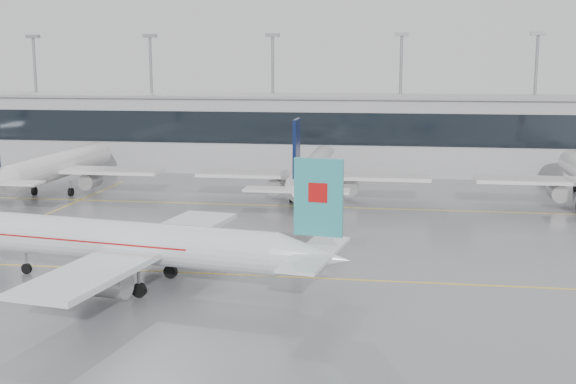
# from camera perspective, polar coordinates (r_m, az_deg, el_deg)

# --- Properties ---
(ground) EXTENTS (320.00, 320.00, 0.00)m
(ground) POSITION_cam_1_polar(r_m,az_deg,el_deg) (60.47, -1.68, -6.65)
(ground) COLOR slate
(ground) RESTS_ON ground
(taxi_line_main) EXTENTS (120.00, 0.25, 0.01)m
(taxi_line_main) POSITION_cam_1_polar(r_m,az_deg,el_deg) (60.46, -1.68, -6.64)
(taxi_line_main) COLOR yellow
(taxi_line_main) RESTS_ON ground
(taxi_line_north) EXTENTS (120.00, 0.25, 0.01)m
(taxi_line_north) POSITION_cam_1_polar(r_m,az_deg,el_deg) (89.31, 1.70, -1.16)
(taxi_line_north) COLOR yellow
(taxi_line_north) RESTS_ON ground
(taxi_line_cross) EXTENTS (0.25, 60.00, 0.01)m
(taxi_line_cross) POSITION_cam_1_polar(r_m,az_deg,el_deg) (84.30, -20.31, -2.47)
(taxi_line_cross) COLOR yellow
(taxi_line_cross) RESTS_ON ground
(terminal) EXTENTS (180.00, 15.00, 12.00)m
(terminal) POSITION_cam_1_polar(r_m,az_deg,el_deg) (119.98, 3.52, 4.61)
(terminal) COLOR #A4A4A8
(terminal) RESTS_ON ground
(terminal_glass) EXTENTS (180.00, 0.20, 5.00)m
(terminal_glass) POSITION_cam_1_polar(r_m,az_deg,el_deg) (112.35, 3.20, 5.01)
(terminal_glass) COLOR black
(terminal_glass) RESTS_ON ground
(terminal_roof) EXTENTS (182.00, 16.00, 0.40)m
(terminal_roof) POSITION_cam_1_polar(r_m,az_deg,el_deg) (119.55, 3.56, 7.57)
(terminal_roof) COLOR gray
(terminal_roof) RESTS_ON ground
(light_masts) EXTENTS (156.40, 1.00, 22.60)m
(light_masts) POSITION_cam_1_polar(r_m,az_deg,el_deg) (125.48, 3.80, 8.21)
(light_masts) COLOR gray
(light_masts) RESTS_ON ground
(air_canada_jet) EXTENTS (34.88, 27.75, 10.79)m
(air_canada_jet) POSITION_cam_1_polar(r_m,az_deg,el_deg) (58.13, -11.56, -4.06)
(air_canada_jet) COLOR silver
(air_canada_jet) RESTS_ON ground
(parked_jet_b) EXTENTS (29.64, 36.96, 11.72)m
(parked_jet_b) POSITION_cam_1_polar(r_m,az_deg,el_deg) (102.27, -17.91, 1.90)
(parked_jet_b) COLOR silver
(parked_jet_b) RESTS_ON ground
(parked_jet_c) EXTENTS (29.64, 36.96, 11.72)m
(parked_jet_c) POSITION_cam_1_polar(r_m,az_deg,el_deg) (92.28, 1.98, 1.54)
(parked_jet_c) COLOR silver
(parked_jet_c) RESTS_ON ground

